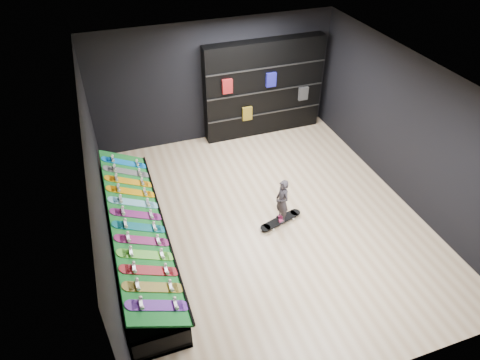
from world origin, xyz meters
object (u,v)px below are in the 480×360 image
object	(u,v)px
child	(282,209)
display_rack	(138,241)
floor_skateboard	(281,221)
back_shelving	(263,88)

from	to	relation	value
child	display_rack	bearing A→B (deg)	-100.12
display_rack	child	distance (m)	2.79
display_rack	floor_skateboard	size ratio (longest dim) A/B	4.59
floor_skateboard	child	world-z (taller)	child
display_rack	floor_skateboard	world-z (taller)	display_rack
display_rack	child	size ratio (longest dim) A/B	7.86
display_rack	floor_skateboard	xyz separation A→B (m)	(2.78, -0.17, -0.20)
back_shelving	display_rack	bearing A→B (deg)	-138.60
display_rack	child	xyz separation A→B (m)	(2.78, -0.17, 0.13)
child	back_shelving	bearing A→B (deg)	157.73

